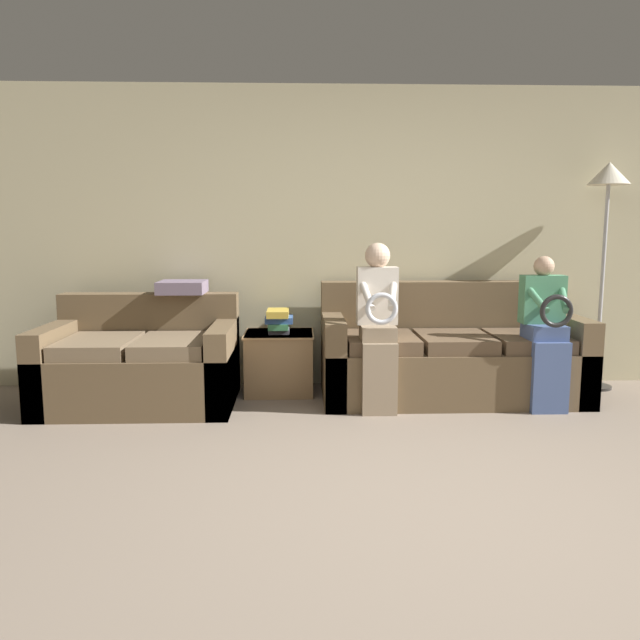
% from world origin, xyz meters
% --- Properties ---
extents(ground_plane, '(14.00, 14.00, 0.00)m').
position_xyz_m(ground_plane, '(0.00, 0.00, 0.00)').
color(ground_plane, gray).
extents(wall_back, '(7.13, 0.06, 2.55)m').
position_xyz_m(wall_back, '(0.00, 2.72, 1.27)').
color(wall_back, beige).
rests_on(wall_back, ground_plane).
extents(couch_main, '(2.05, 0.90, 0.92)m').
position_xyz_m(couch_main, '(0.47, 2.23, 0.33)').
color(couch_main, brown).
rests_on(couch_main, ground_plane).
extents(couch_side, '(1.44, 0.95, 0.83)m').
position_xyz_m(couch_side, '(-1.97, 2.08, 0.31)').
color(couch_side, brown).
rests_on(couch_side, ground_plane).
extents(child_left_seated, '(0.31, 0.38, 1.25)m').
position_xyz_m(child_left_seated, '(-0.16, 1.86, 0.69)').
color(child_left_seated, gray).
rests_on(child_left_seated, ground_plane).
extents(child_right_seated, '(0.33, 0.36, 1.15)m').
position_xyz_m(child_right_seated, '(1.10, 1.85, 0.63)').
color(child_right_seated, '#475B8E').
rests_on(child_right_seated, ground_plane).
extents(side_shelf, '(0.57, 0.53, 0.50)m').
position_xyz_m(side_shelf, '(-0.92, 2.41, 0.26)').
color(side_shelf, '#9E7A51').
rests_on(side_shelf, ground_plane).
extents(book_stack, '(0.23, 0.33, 0.19)m').
position_xyz_m(book_stack, '(-0.92, 2.41, 0.60)').
color(book_stack, '#4C4C56').
rests_on(book_stack, side_shelf).
extents(floor_lamp, '(0.34, 0.34, 1.90)m').
position_xyz_m(floor_lamp, '(1.80, 2.44, 1.62)').
color(floor_lamp, '#2D2B28').
rests_on(floor_lamp, ground_plane).
extents(throw_pillow, '(0.37, 0.37, 0.10)m').
position_xyz_m(throw_pillow, '(-1.70, 2.42, 0.88)').
color(throw_pillow, slate).
rests_on(throw_pillow, couch_side).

